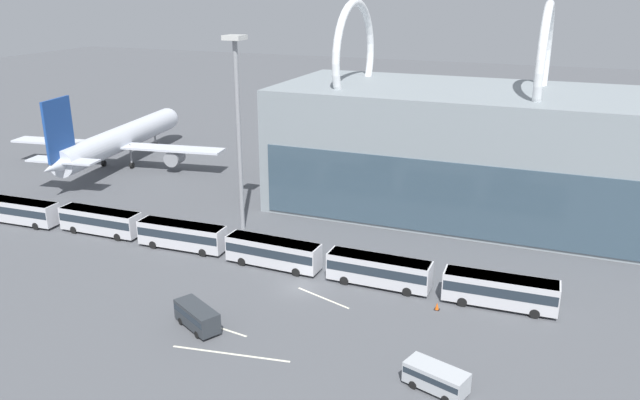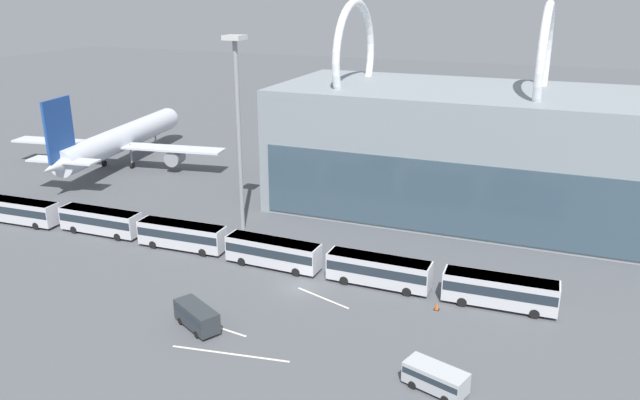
{
  "view_description": "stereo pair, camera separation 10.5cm",
  "coord_description": "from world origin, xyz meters",
  "px_view_note": "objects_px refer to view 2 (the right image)",
  "views": [
    {
      "loc": [
        24.61,
        -55.56,
        30.95
      ],
      "look_at": [
        -4.56,
        17.24,
        4.0
      ],
      "focal_mm": 35.0,
      "sensor_mm": 36.0,
      "label": 1
    },
    {
      "loc": [
        24.71,
        -55.52,
        30.95
      ],
      "look_at": [
        -4.56,
        17.24,
        4.0
      ],
      "focal_mm": 35.0,
      "sensor_mm": 36.0,
      "label": 2
    }
  ],
  "objects_px": {
    "shuttle_bus_0": "(20,210)",
    "traffic_cone_0": "(437,306)",
    "service_van_crossing": "(436,377)",
    "airliner_at_gate_far": "(390,146)",
    "shuttle_bus_3": "(273,251)",
    "shuttle_bus_5": "(500,290)",
    "service_van_foreground": "(197,315)",
    "shuttle_bus_2": "(182,234)",
    "shuttle_bus_1": "(100,220)",
    "airliner_at_gate_near": "(117,141)",
    "shuttle_bus_4": "(379,269)",
    "floodlight_mast": "(238,113)"
  },
  "relations": [
    {
      "from": "floodlight_mast",
      "to": "shuttle_bus_4",
      "type": "bearing_deg",
      "value": -23.37
    },
    {
      "from": "shuttle_bus_4",
      "to": "floodlight_mast",
      "type": "xyz_separation_m",
      "value": [
        -21.89,
        9.46,
        13.77
      ]
    },
    {
      "from": "service_van_foreground",
      "to": "floodlight_mast",
      "type": "height_order",
      "value": "floodlight_mast"
    },
    {
      "from": "airliner_at_gate_far",
      "to": "service_van_crossing",
      "type": "distance_m",
      "value": 60.68
    },
    {
      "from": "shuttle_bus_1",
      "to": "floodlight_mast",
      "type": "xyz_separation_m",
      "value": [
        16.37,
        8.61,
        13.77
      ]
    },
    {
      "from": "shuttle_bus_4",
      "to": "shuttle_bus_5",
      "type": "distance_m",
      "value": 12.75
    },
    {
      "from": "shuttle_bus_0",
      "to": "shuttle_bus_5",
      "type": "relative_size",
      "value": 1.0
    },
    {
      "from": "airliner_at_gate_far",
      "to": "shuttle_bus_4",
      "type": "height_order",
      "value": "airliner_at_gate_far"
    },
    {
      "from": "traffic_cone_0",
      "to": "shuttle_bus_5",
      "type": "bearing_deg",
      "value": 27.18
    },
    {
      "from": "airliner_at_gate_near",
      "to": "shuttle_bus_1",
      "type": "xyz_separation_m",
      "value": [
        19.01,
        -27.14,
        -2.91
      ]
    },
    {
      "from": "service_van_crossing",
      "to": "traffic_cone_0",
      "type": "distance_m",
      "value": 13.49
    },
    {
      "from": "shuttle_bus_0",
      "to": "shuttle_bus_1",
      "type": "xyz_separation_m",
      "value": [
        12.75,
        1.03,
        0.0
      ]
    },
    {
      "from": "airliner_at_gate_far",
      "to": "shuttle_bus_2",
      "type": "distance_m",
      "value": 43.12
    },
    {
      "from": "shuttle_bus_1",
      "to": "floodlight_mast",
      "type": "distance_m",
      "value": 23.06
    },
    {
      "from": "shuttle_bus_4",
      "to": "service_van_crossing",
      "type": "distance_m",
      "value": 18.84
    },
    {
      "from": "shuttle_bus_0",
      "to": "shuttle_bus_2",
      "type": "distance_m",
      "value": 25.52
    },
    {
      "from": "shuttle_bus_5",
      "to": "floodlight_mast",
      "type": "relative_size",
      "value": 0.45
    },
    {
      "from": "shuttle_bus_1",
      "to": "shuttle_bus_4",
      "type": "bearing_deg",
      "value": -2.08
    },
    {
      "from": "service_van_foreground",
      "to": "service_van_crossing",
      "type": "relative_size",
      "value": 1.04
    },
    {
      "from": "shuttle_bus_3",
      "to": "traffic_cone_0",
      "type": "bearing_deg",
      "value": -7.0
    },
    {
      "from": "airliner_at_gate_near",
      "to": "shuttle_bus_1",
      "type": "relative_size",
      "value": 3.73
    },
    {
      "from": "shuttle_bus_0",
      "to": "service_van_crossing",
      "type": "bearing_deg",
      "value": -17.06
    },
    {
      "from": "shuttle_bus_1",
      "to": "service_van_crossing",
      "type": "xyz_separation_m",
      "value": [
        47.93,
        -17.0,
        -0.71
      ]
    },
    {
      "from": "airliner_at_gate_far",
      "to": "shuttle_bus_4",
      "type": "bearing_deg",
      "value": -151.27
    },
    {
      "from": "shuttle_bus_2",
      "to": "shuttle_bus_3",
      "type": "xyz_separation_m",
      "value": [
        12.75,
        -0.52,
        0.0
      ]
    },
    {
      "from": "airliner_at_gate_near",
      "to": "service_van_foreground",
      "type": "relative_size",
      "value": 7.37
    },
    {
      "from": "shuttle_bus_3",
      "to": "service_van_foreground",
      "type": "distance_m",
      "value": 15.14
    },
    {
      "from": "airliner_at_gate_far",
      "to": "floodlight_mast",
      "type": "xyz_separation_m",
      "value": [
        -11.37,
        -31.48,
        10.57
      ]
    },
    {
      "from": "shuttle_bus_3",
      "to": "shuttle_bus_4",
      "type": "relative_size",
      "value": 1.01
    },
    {
      "from": "shuttle_bus_5",
      "to": "service_van_foreground",
      "type": "height_order",
      "value": "shuttle_bus_5"
    },
    {
      "from": "airliner_at_gate_near",
      "to": "shuttle_bus_2",
      "type": "xyz_separation_m",
      "value": [
        31.76,
        -27.36,
        -2.91
      ]
    },
    {
      "from": "airliner_at_gate_near",
      "to": "shuttle_bus_3",
      "type": "relative_size",
      "value": 3.72
    },
    {
      "from": "shuttle_bus_3",
      "to": "airliner_at_gate_near",
      "type": "bearing_deg",
      "value": 149.72
    },
    {
      "from": "shuttle_bus_2",
      "to": "shuttle_bus_5",
      "type": "distance_m",
      "value": 38.26
    },
    {
      "from": "shuttle_bus_1",
      "to": "shuttle_bus_2",
      "type": "distance_m",
      "value": 12.75
    },
    {
      "from": "shuttle_bus_5",
      "to": "service_van_crossing",
      "type": "xyz_separation_m",
      "value": [
        -3.08,
        -16.14,
        -0.71
      ]
    },
    {
      "from": "shuttle_bus_0",
      "to": "traffic_cone_0",
      "type": "relative_size",
      "value": 13.92
    },
    {
      "from": "airliner_at_gate_far",
      "to": "shuttle_bus_3",
      "type": "height_order",
      "value": "airliner_at_gate_far"
    },
    {
      "from": "shuttle_bus_5",
      "to": "shuttle_bus_4",
      "type": "bearing_deg",
      "value": 178.12
    },
    {
      "from": "shuttle_bus_1",
      "to": "shuttle_bus_5",
      "type": "distance_m",
      "value": 51.02
    },
    {
      "from": "airliner_at_gate_far",
      "to": "shuttle_bus_2",
      "type": "relative_size",
      "value": 3.53
    },
    {
      "from": "airliner_at_gate_far",
      "to": "airliner_at_gate_near",
      "type": "bearing_deg",
      "value": 119.8
    },
    {
      "from": "airliner_at_gate_near",
      "to": "service_van_foreground",
      "type": "distance_m",
      "value": 61.48
    },
    {
      "from": "service_van_crossing",
      "to": "shuttle_bus_3",
      "type": "bearing_deg",
      "value": -18.21
    },
    {
      "from": "shuttle_bus_4",
      "to": "shuttle_bus_5",
      "type": "height_order",
      "value": "same"
    },
    {
      "from": "shuttle_bus_3",
      "to": "service_van_foreground",
      "type": "height_order",
      "value": "shuttle_bus_3"
    },
    {
      "from": "airliner_at_gate_far",
      "to": "shuttle_bus_0",
      "type": "relative_size",
      "value": 3.52
    },
    {
      "from": "shuttle_bus_3",
      "to": "shuttle_bus_4",
      "type": "xyz_separation_m",
      "value": [
        12.75,
        -0.11,
        0.0
      ]
    },
    {
      "from": "shuttle_bus_1",
      "to": "service_van_foreground",
      "type": "relative_size",
      "value": 1.97
    },
    {
      "from": "shuttle_bus_0",
      "to": "service_van_crossing",
      "type": "height_order",
      "value": "shuttle_bus_0"
    }
  ]
}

